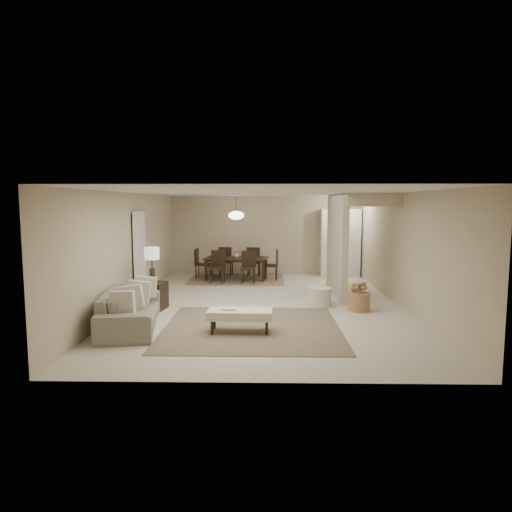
{
  "coord_description": "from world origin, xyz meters",
  "views": [
    {
      "loc": [
        0.02,
        -10.07,
        2.26
      ],
      "look_at": [
        -0.19,
        0.48,
        1.05
      ],
      "focal_mm": 32.0,
      "sensor_mm": 36.0,
      "label": 1
    }
  ],
  "objects_px": {
    "round_pouf": "(320,297)",
    "dining_table": "(236,269)",
    "ottoman_bench": "(240,314)",
    "wicker_basket": "(359,302)",
    "pantry_cabinet": "(340,243)",
    "sofa": "(130,309)",
    "side_table": "(153,296)"
  },
  "relations": [
    {
      "from": "ottoman_bench",
      "to": "side_table",
      "type": "xyz_separation_m",
      "value": [
        -1.98,
        1.77,
        -0.03
      ]
    },
    {
      "from": "round_pouf",
      "to": "wicker_basket",
      "type": "distance_m",
      "value": 0.89
    },
    {
      "from": "round_pouf",
      "to": "wicker_basket",
      "type": "relative_size",
      "value": 1.16
    },
    {
      "from": "sofa",
      "to": "ottoman_bench",
      "type": "bearing_deg",
      "value": -108.02
    },
    {
      "from": "pantry_cabinet",
      "to": "side_table",
      "type": "xyz_separation_m",
      "value": [
        -4.75,
        -4.61,
        -0.76
      ]
    },
    {
      "from": "side_table",
      "to": "dining_table",
      "type": "relative_size",
      "value": 0.31
    },
    {
      "from": "sofa",
      "to": "side_table",
      "type": "bearing_deg",
      "value": -11.56
    },
    {
      "from": "pantry_cabinet",
      "to": "ottoman_bench",
      "type": "distance_m",
      "value": 6.99
    },
    {
      "from": "wicker_basket",
      "to": "dining_table",
      "type": "bearing_deg",
      "value": 125.59
    },
    {
      "from": "pantry_cabinet",
      "to": "wicker_basket",
      "type": "relative_size",
      "value": 4.57
    },
    {
      "from": "pantry_cabinet",
      "to": "wicker_basket",
      "type": "xyz_separation_m",
      "value": [
        -0.34,
        -4.71,
        -0.85
      ]
    },
    {
      "from": "round_pouf",
      "to": "dining_table",
      "type": "relative_size",
      "value": 0.29
    },
    {
      "from": "side_table",
      "to": "wicker_basket",
      "type": "height_order",
      "value": "side_table"
    },
    {
      "from": "pantry_cabinet",
      "to": "sofa",
      "type": "relative_size",
      "value": 0.89
    },
    {
      "from": "pantry_cabinet",
      "to": "sofa",
      "type": "bearing_deg",
      "value": -128.31
    },
    {
      "from": "side_table",
      "to": "pantry_cabinet",
      "type": "bearing_deg",
      "value": 44.14
    },
    {
      "from": "side_table",
      "to": "dining_table",
      "type": "height_order",
      "value": "dining_table"
    },
    {
      "from": "sofa",
      "to": "wicker_basket",
      "type": "bearing_deg",
      "value": -82.55
    },
    {
      "from": "side_table",
      "to": "wicker_basket",
      "type": "xyz_separation_m",
      "value": [
        4.41,
        -0.1,
        -0.1
      ]
    },
    {
      "from": "side_table",
      "to": "round_pouf",
      "type": "distance_m",
      "value": 3.65
    },
    {
      "from": "dining_table",
      "to": "wicker_basket",
      "type": "bearing_deg",
      "value": -48.69
    },
    {
      "from": "side_table",
      "to": "wicker_basket",
      "type": "distance_m",
      "value": 4.41
    },
    {
      "from": "ottoman_bench",
      "to": "dining_table",
      "type": "bearing_deg",
      "value": 96.05
    },
    {
      "from": "ottoman_bench",
      "to": "dining_table",
      "type": "relative_size",
      "value": 0.62
    },
    {
      "from": "sofa",
      "to": "dining_table",
      "type": "relative_size",
      "value": 1.27
    },
    {
      "from": "round_pouf",
      "to": "ottoman_bench",
      "type": "bearing_deg",
      "value": -128.1
    },
    {
      "from": "ottoman_bench",
      "to": "round_pouf",
      "type": "xyz_separation_m",
      "value": [
        1.65,
        2.11,
        -0.12
      ]
    },
    {
      "from": "sofa",
      "to": "side_table",
      "type": "distance_m",
      "value": 1.47
    },
    {
      "from": "pantry_cabinet",
      "to": "wicker_basket",
      "type": "height_order",
      "value": "pantry_cabinet"
    },
    {
      "from": "pantry_cabinet",
      "to": "sofa",
      "type": "height_order",
      "value": "pantry_cabinet"
    },
    {
      "from": "ottoman_bench",
      "to": "dining_table",
      "type": "xyz_separation_m",
      "value": [
        -0.42,
        5.65,
        0.0
      ]
    },
    {
      "from": "round_pouf",
      "to": "sofa",
      "type": "bearing_deg",
      "value": -153.85
    }
  ]
}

